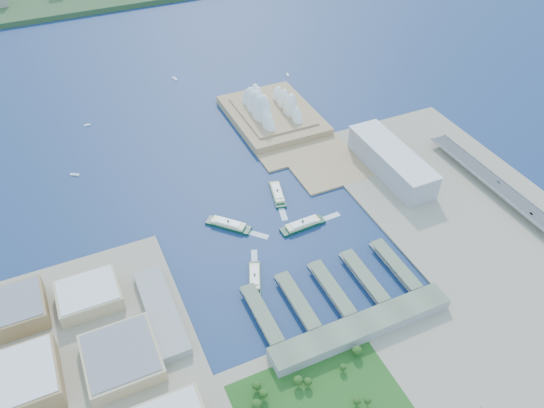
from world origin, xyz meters
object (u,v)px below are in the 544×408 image
toaster_building (391,161)px  ferry_d (303,224)px  opera_house (273,102)px  ferry_a (228,223)px  ferry_b (277,192)px  car_b (531,214)px  car_c (499,182)px  ferry_c (255,277)px

toaster_building → ferry_d: size_ratio=2.63×
opera_house → ferry_a: bearing=-126.8°
ferry_b → car_b: bearing=-20.5°
toaster_building → car_c: toaster_building is taller
ferry_b → car_b: size_ratio=13.02×
ferry_b → car_b: 321.52m
toaster_building → car_b: (101.00, -159.65, -4.95)m
opera_house → car_b: opera_house is taller
toaster_building → ferry_d: 169.63m
ferry_a → ferry_d: ferry_d is taller
toaster_building → ferry_b: (-164.62, 21.21, -15.29)m
opera_house → ferry_a: opera_house is taller
car_b → opera_house: bearing=118.0°
ferry_c → ferry_d: 104.44m
ferry_d → opera_house: bearing=-19.0°
ferry_b → ferry_d: 69.31m
car_b → car_c: (8.00, 66.03, 0.01)m
ferry_c → car_c: size_ratio=10.27×
ferry_a → car_b: (347.50, -150.75, 10.05)m
opera_house → ferry_c: (-160.75, -303.11, -27.24)m
opera_house → car_b: bearing=-62.0°
toaster_building → car_c: 143.78m
car_b → car_c: 66.51m
ferry_d → car_c: 274.98m
opera_house → ferry_c: opera_house is taller
ferry_b → ferry_c: bearing=-110.9°
opera_house → car_c: (199.00, -293.63, -16.44)m
car_b → car_c: car_c is taller
ferry_d → car_b: (262.99, -111.60, 9.98)m
ferry_d → car_b: size_ratio=13.91×
ferry_b → ferry_d: ferry_d is taller
opera_house → car_c: size_ratio=36.69×
opera_house → ferry_c: bearing=-117.9°
toaster_building → ferry_c: 271.58m
ferry_c → car_c: car_c is taller
toaster_building → ferry_d: toaster_building is taller
ferry_a → toaster_building: bearing=-42.0°
opera_house → ferry_d: opera_house is taller
ferry_b → ferry_c: ferry_b is taller
opera_house → car_b: size_ratio=42.55×
ferry_a → car_b: bearing=-67.6°
opera_house → ferry_b: (-74.62, -178.79, -26.79)m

